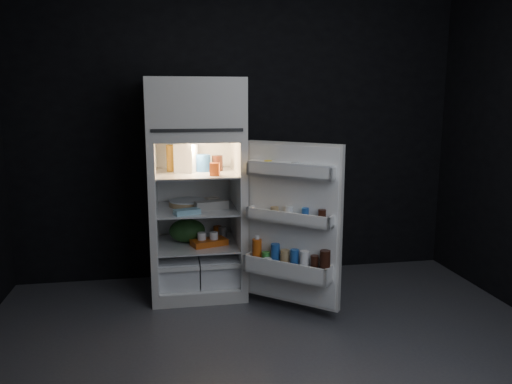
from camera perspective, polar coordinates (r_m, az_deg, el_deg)
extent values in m
cube|color=#48484C|center=(3.28, 2.60, -18.94)|extent=(4.00, 3.40, 0.00)
cube|color=black|center=(4.54, -1.98, 7.18)|extent=(4.00, 0.00, 2.70)
cube|color=black|center=(1.29, 19.83, -2.01)|extent=(4.00, 0.00, 2.70)
cube|color=silver|center=(4.38, -6.60, -10.46)|extent=(0.76, 0.70, 0.10)
cube|color=silver|center=(4.19, -11.64, -2.30)|extent=(0.05, 0.70, 1.20)
cube|color=silver|center=(4.23, -1.98, -1.97)|extent=(0.05, 0.70, 1.20)
cube|color=white|center=(4.51, -7.03, -1.25)|extent=(0.66, 0.05, 1.20)
cube|color=silver|center=(4.10, -6.98, 6.47)|extent=(0.76, 0.70, 0.06)
cube|color=silver|center=(4.09, -7.05, 9.82)|extent=(0.76, 0.70, 0.42)
cube|color=black|center=(3.75, -6.70, 7.01)|extent=(0.68, 0.01, 0.02)
cube|color=white|center=(4.17, -11.25, -2.36)|extent=(0.01, 0.65, 1.20)
cube|color=white|center=(4.20, -2.32, -2.06)|extent=(0.01, 0.65, 1.20)
cube|color=white|center=(4.08, -6.95, 5.97)|extent=(0.66, 0.65, 0.01)
cube|color=white|center=(4.34, -6.59, -9.91)|extent=(0.66, 0.65, 0.01)
cube|color=white|center=(4.11, -6.86, 2.13)|extent=(0.65, 0.63, 0.01)
cube|color=white|center=(4.17, -6.77, -1.95)|extent=(0.65, 0.63, 0.01)
cube|color=white|center=(4.24, -6.68, -5.91)|extent=(0.65, 0.63, 0.01)
cube|color=white|center=(4.32, -8.85, -8.46)|extent=(0.32, 0.59, 0.22)
cube|color=white|center=(4.33, -4.44, -8.29)|extent=(0.32, 0.59, 0.22)
cube|color=white|center=(3.98, -8.78, -8.75)|extent=(0.32, 0.02, 0.03)
cube|color=white|center=(4.00, -4.00, -8.55)|extent=(0.32, 0.02, 0.03)
cube|color=#FFE5B2|center=(4.03, -6.90, 5.62)|extent=(0.14, 0.14, 0.02)
cube|color=silver|center=(3.74, 4.30, -3.67)|extent=(0.61, 0.53, 1.22)
cube|color=white|center=(3.71, 4.10, -3.76)|extent=(0.55, 0.47, 1.18)
cube|color=white|center=(3.60, 3.88, 1.80)|extent=(0.57, 0.51, 0.02)
cube|color=white|center=(3.57, 3.63, 2.33)|extent=(0.53, 0.46, 0.10)
cube|color=white|center=(3.46, 8.77, 1.98)|extent=(0.07, 0.08, 0.10)
cube|color=white|center=(3.76, -0.61, 2.77)|extent=(0.07, 0.08, 0.10)
cube|color=white|center=(3.66, 3.78, -3.39)|extent=(0.58, 0.52, 0.02)
cube|color=white|center=(3.62, 3.50, -3.00)|extent=(0.53, 0.46, 0.09)
cube|color=white|center=(3.52, 8.58, -3.48)|extent=(0.08, 0.09, 0.09)
cube|color=white|center=(3.81, -0.64, -2.29)|extent=(0.08, 0.09, 0.09)
cube|color=white|center=(3.77, 3.56, -9.45)|extent=(0.61, 0.55, 0.02)
cube|color=white|center=(3.70, 3.14, -8.94)|extent=(0.53, 0.46, 0.13)
cube|color=white|center=(3.62, 8.29, -9.48)|extent=(0.11, 0.12, 0.13)
cube|color=white|center=(3.90, -0.78, -7.87)|extent=(0.11, 0.12, 0.13)
cube|color=white|center=(3.59, 3.90, 3.25)|extent=(0.56, 0.50, 0.02)
cylinder|color=silver|center=(3.58, 4.46, 2.65)|extent=(0.08, 0.08, 0.09)
cylinder|color=yellow|center=(3.68, 1.39, 2.90)|extent=(0.08, 0.08, 0.09)
cylinder|color=black|center=(3.54, 7.55, -2.87)|extent=(0.08, 0.08, 0.11)
cylinder|color=#1B4995|center=(3.59, 5.64, -2.65)|extent=(0.07, 0.07, 0.11)
cylinder|color=silver|center=(3.65, 3.79, -2.42)|extent=(0.08, 0.08, 0.11)
cylinder|color=#A38456|center=(3.71, 2.13, -2.37)|extent=(0.08, 0.08, 0.09)
cylinder|color=black|center=(3.61, 7.88, -8.37)|extent=(0.11, 0.11, 0.23)
cylinder|color=black|center=(3.64, 6.70, -8.55)|extent=(0.08, 0.08, 0.18)
cylinder|color=white|center=(3.67, 5.55, -8.21)|extent=(0.10, 0.10, 0.20)
cylinder|color=#1B4995|center=(3.70, 4.42, -8.03)|extent=(0.09, 0.09, 0.20)
cylinder|color=#A38456|center=(3.74, 3.31, -7.95)|extent=(0.10, 0.10, 0.18)
cylinder|color=#1B4995|center=(3.77, 2.22, -7.52)|extent=(0.10, 0.10, 0.21)
cylinder|color=#338C33|center=(3.82, 1.15, -7.87)|extent=(0.09, 0.09, 0.14)
cylinder|color=#BB4B10|center=(3.84, 0.11, -7.06)|extent=(0.10, 0.10, 0.23)
cylinder|color=silver|center=(3.77, 1.38, -8.34)|extent=(0.08, 0.08, 0.11)
cylinder|color=white|center=(3.81, 0.11, -5.22)|extent=(0.05, 0.05, 0.02)
cube|color=white|center=(4.13, -8.03, 3.91)|extent=(0.20, 0.20, 0.24)
cylinder|color=#1B4995|center=(4.16, -6.05, 3.31)|extent=(0.12, 0.12, 0.14)
cylinder|color=black|center=(4.18, -4.43, 3.30)|extent=(0.12, 0.12, 0.13)
cylinder|color=#C37F1F|center=(4.21, -9.71, 3.85)|extent=(0.07, 0.07, 0.22)
cube|color=#D75219|center=(3.93, -4.74, 2.61)|extent=(0.09, 0.07, 0.10)
cube|color=gray|center=(4.11, -5.10, -1.50)|extent=(0.29, 0.15, 0.07)
cylinder|color=#A38456|center=(4.28, -7.81, -1.30)|extent=(0.40, 0.40, 0.04)
cube|color=#85BCCE|center=(3.96, -7.90, -2.25)|extent=(0.22, 0.16, 0.04)
cube|color=beige|center=(4.35, -5.08, -0.96)|extent=(0.14, 0.13, 0.05)
ellipsoid|color=#193815|center=(4.27, -7.87, -4.38)|extent=(0.37, 0.34, 0.20)
cube|color=#BB4B10|center=(4.17, -5.38, -5.74)|extent=(0.32, 0.23, 0.05)
cylinder|color=#BB4B10|center=(4.43, -4.43, -4.48)|extent=(0.08, 0.08, 0.09)
cylinder|color=silver|center=(4.40, -3.84, -4.57)|extent=(0.09, 0.09, 0.09)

